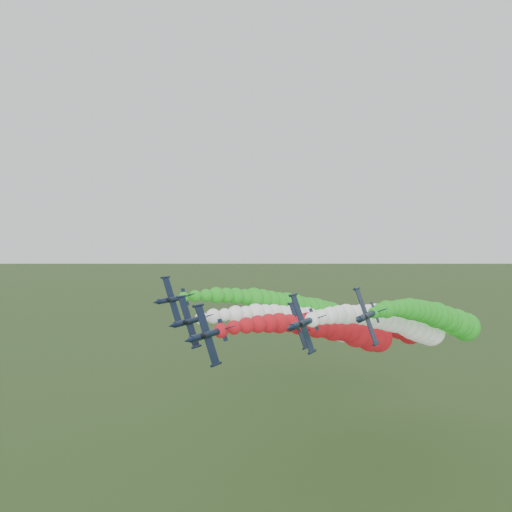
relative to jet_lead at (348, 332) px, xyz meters
The scene contains 6 objects.
jet_lead is the anchor object (origin of this frame).
jet_inner_left 13.36m from the jet_lead, 140.42° to the left, with size 12.03×76.93×20.23m.
jet_inner_right 14.60m from the jet_lead, 38.25° to the left, with size 12.32×77.22×20.52m.
jet_outer_left 24.74m from the jet_lead, 141.62° to the left, with size 12.47×77.37×20.67m.
jet_outer_right 24.54m from the jet_lead, 38.26° to the left, with size 12.25×77.15×20.45m.
jet_trail 27.18m from the jet_lead, 86.14° to the left, with size 12.38×77.28×20.58m.
Camera 1 is at (38.15, -73.94, 58.69)m, focal length 35.00 mm.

